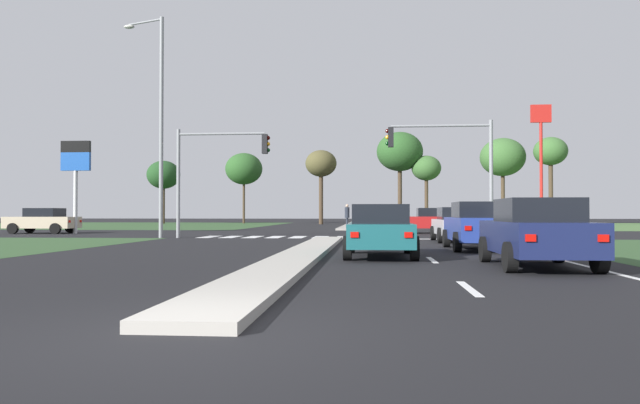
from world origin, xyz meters
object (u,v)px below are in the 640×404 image
object	(u,v)px
traffic_signal_near_left	(212,162)
car_navy_fourth	(536,232)
pedestrian_at_median	(347,214)
treeline_third	(321,165)
treeline_fourth	(400,152)
treeline_sixth	(426,169)
car_silver_second	(458,224)
treeline_seventh	(551,153)
car_beige_fifth	(43,220)
treeline_near	(164,175)
treeline_fifth	(503,158)
fuel_price_totem	(76,166)
car_red_near	(432,220)
fastfood_pole_sign	(541,137)
traffic_signal_near_right	(452,157)
car_blue_third	(478,225)
treeline_second	(244,169)
street_lamp_second	(158,116)
car_teal_sixth	(380,230)

from	to	relation	value
traffic_signal_near_left	car_navy_fourth	bearing A→B (deg)	-52.91
pedestrian_at_median	treeline_third	world-z (taller)	treeline_third
treeline_fourth	treeline_sixth	size ratio (longest dim) A/B	1.36
car_silver_second	treeline_seventh	world-z (taller)	treeline_seventh
car_beige_fifth	treeline_fourth	bearing A→B (deg)	-34.35
treeline_near	treeline_fifth	bearing A→B (deg)	1.03
treeline_fourth	pedestrian_at_median	bearing A→B (deg)	-101.33
fuel_price_totem	treeline_sixth	distance (m)	41.00
treeline_fourth	treeline_sixth	xyz separation A→B (m)	(2.92, -0.43, -1.96)
car_red_near	fastfood_pole_sign	size ratio (longest dim) A/B	0.40
traffic_signal_near_right	car_blue_third	bearing A→B (deg)	-91.77
traffic_signal_near_left	pedestrian_at_median	xyz separation A→B (m)	(6.06, 14.76, -2.53)
pedestrian_at_median	treeline_sixth	bearing A→B (deg)	-109.38
treeline_near	treeline_sixth	xyz separation A→B (m)	(30.58, -1.28, 0.44)
treeline_sixth	car_beige_fifth	bearing A→B (deg)	-127.96
treeline_second	treeline_fifth	distance (m)	30.19
traffic_signal_near_right	street_lamp_second	bearing A→B (deg)	-179.74
traffic_signal_near_right	car_silver_second	bearing A→B (deg)	-92.73
street_lamp_second	treeline_sixth	bearing A→B (deg)	66.97
car_blue_third	car_teal_sixth	world-z (taller)	car_blue_third
car_blue_third	treeline_fourth	bearing A→B (deg)	90.41
treeline_near	treeline_seventh	size ratio (longest dim) A/B	0.78
treeline_near	treeline_sixth	bearing A→B (deg)	-2.39
car_navy_fourth	street_lamp_second	world-z (taller)	street_lamp_second
traffic_signal_near_right	fastfood_pole_sign	xyz separation A→B (m)	(11.39, 26.60, 4.13)
car_navy_fourth	traffic_signal_near_left	world-z (taller)	traffic_signal_near_left
car_red_near	fastfood_pole_sign	distance (m)	23.07
car_silver_second	car_blue_third	xyz separation A→B (m)	(-0.13, -5.74, 0.06)
car_silver_second	street_lamp_second	bearing A→B (deg)	168.84
car_red_near	fuel_price_totem	bearing A→B (deg)	95.47
car_navy_fourth	traffic_signal_near_right	bearing A→B (deg)	89.58
traffic_signal_near_left	treeline_third	world-z (taller)	treeline_third
traffic_signal_near_right	treeline_near	bearing A→B (deg)	124.97
street_lamp_second	pedestrian_at_median	xyz separation A→B (m)	(8.78, 14.83, -4.86)
car_red_near	car_teal_sixth	bearing A→B (deg)	170.36
fastfood_pole_sign	treeline_third	bearing A→B (deg)	150.79
fuel_price_totem	treeline_fifth	bearing A→B (deg)	47.06
treeline_sixth	street_lamp_second	bearing A→B (deg)	-113.03
street_lamp_second	fuel_price_totem	distance (m)	9.65
traffic_signal_near_right	fastfood_pole_sign	world-z (taller)	fastfood_pole_sign
car_silver_second	fastfood_pole_sign	size ratio (longest dim) A/B	0.42
car_silver_second	car_navy_fourth	bearing A→B (deg)	-89.88
car_navy_fourth	treeline_near	distance (m)	62.58
car_blue_third	treeline_sixth	world-z (taller)	treeline_sixth
traffic_signal_near_right	treeline_fifth	size ratio (longest dim) A/B	0.58
car_beige_fifth	treeline_near	distance (m)	35.21
car_navy_fourth	treeline_seventh	distance (m)	56.03
car_red_near	car_teal_sixth	size ratio (longest dim) A/B	0.95
traffic_signal_near_left	treeline_third	distance (m)	38.41
fuel_price_totem	treeline_second	distance (m)	36.58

